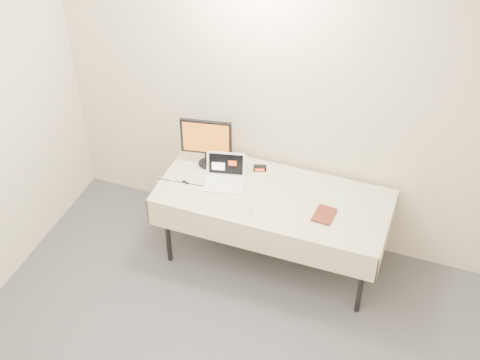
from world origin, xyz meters
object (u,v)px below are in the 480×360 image
(table, at_px, (273,201))
(book, at_px, (316,203))
(laptop, at_px, (225,176))
(monitor, at_px, (206,139))

(table, bearing_deg, book, -14.00)
(book, bearing_deg, laptop, 175.99)
(laptop, bearing_deg, monitor, 131.61)
(table, bearing_deg, monitor, 163.57)
(table, xyz_separation_m, laptop, (-0.43, 0.03, 0.12))
(table, relative_size, laptop, 5.04)
(laptop, relative_size, book, 1.82)
(book, bearing_deg, monitor, 169.35)
(laptop, bearing_deg, book, -21.85)
(laptop, xyz_separation_m, monitor, (-0.22, 0.16, 0.20))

